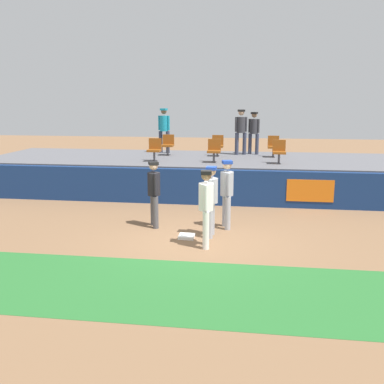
% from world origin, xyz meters
% --- Properties ---
extents(ground_plane, '(60.00, 60.00, 0.00)m').
position_xyz_m(ground_plane, '(0.00, 0.00, 0.00)').
color(ground_plane, brown).
extents(grass_foreground_strip, '(18.00, 2.80, 0.01)m').
position_xyz_m(grass_foreground_strip, '(0.00, -2.88, 0.00)').
color(grass_foreground_strip, '#26662B').
rests_on(grass_foreground_strip, ground_plane).
extents(first_base, '(0.40, 0.40, 0.08)m').
position_xyz_m(first_base, '(-0.26, 0.16, 0.04)').
color(first_base, white).
rests_on(first_base, ground_plane).
extents(player_fielder_home, '(0.39, 0.59, 1.87)m').
position_xyz_m(player_fielder_home, '(0.30, -0.43, 1.08)').
color(player_fielder_home, white).
rests_on(player_fielder_home, ground_plane).
extents(player_runner_visitor, '(0.44, 0.51, 1.89)m').
position_xyz_m(player_runner_visitor, '(0.69, 1.20, 1.09)').
color(player_runner_visitor, '#9EA3AD').
rests_on(player_runner_visitor, ground_plane).
extents(player_coach_visitor, '(0.37, 0.51, 1.84)m').
position_xyz_m(player_coach_visitor, '(0.34, 0.38, 1.07)').
color(player_coach_visitor, '#9EA3AD').
rests_on(player_coach_visitor, ground_plane).
extents(player_umpire, '(0.46, 0.48, 1.84)m').
position_xyz_m(player_umpire, '(-1.31, 1.04, 1.07)').
color(player_umpire, '#4C4C51').
rests_on(player_umpire, ground_plane).
extents(field_wall, '(18.00, 0.26, 1.21)m').
position_xyz_m(field_wall, '(0.02, 3.82, 0.60)').
color(field_wall, navy).
rests_on(field_wall, ground_plane).
extents(bleacher_platform, '(18.00, 4.80, 1.25)m').
position_xyz_m(bleacher_platform, '(0.00, 6.39, 0.62)').
color(bleacher_platform, '#59595E').
rests_on(bleacher_platform, ground_plane).
extents(seat_back_left, '(0.47, 0.44, 0.84)m').
position_xyz_m(seat_back_left, '(-2.09, 7.06, 1.72)').
color(seat_back_left, '#4C4C51').
rests_on(seat_back_left, bleacher_platform).
extents(seat_front_center, '(0.47, 0.44, 0.84)m').
position_xyz_m(seat_front_center, '(-0.02, 5.26, 1.72)').
color(seat_front_center, '#4C4C51').
rests_on(seat_front_center, bleacher_platform).
extents(seat_back_right, '(0.44, 0.44, 0.84)m').
position_xyz_m(seat_back_right, '(2.18, 7.06, 1.72)').
color(seat_back_right, '#4C4C51').
rests_on(seat_back_right, bleacher_platform).
extents(seat_back_center, '(0.46, 0.44, 0.84)m').
position_xyz_m(seat_back_center, '(-0.04, 7.06, 1.72)').
color(seat_back_center, '#4C4C51').
rests_on(seat_back_center, bleacher_platform).
extents(seat_front_right, '(0.46, 0.44, 0.84)m').
position_xyz_m(seat_front_right, '(2.30, 5.26, 1.72)').
color(seat_front_right, '#4C4C51').
rests_on(seat_front_right, bleacher_platform).
extents(seat_front_left, '(0.47, 0.44, 0.84)m').
position_xyz_m(seat_front_left, '(-2.24, 5.26, 1.72)').
color(seat_front_left, '#4C4C51').
rests_on(seat_front_left, bleacher_platform).
extents(spectator_hooded, '(0.46, 0.43, 1.74)m').
position_xyz_m(spectator_hooded, '(1.40, 7.87, 2.26)').
color(spectator_hooded, '#33384C').
rests_on(spectator_hooded, bleacher_platform).
extents(spectator_capped, '(0.52, 0.43, 1.88)m').
position_xyz_m(spectator_capped, '(-2.40, 7.85, 2.34)').
color(spectator_capped, '#33384C').
rests_on(spectator_capped, bleacher_platform).
extents(spectator_casual, '(0.50, 0.44, 1.85)m').
position_xyz_m(spectator_casual, '(0.87, 7.65, 2.32)').
color(spectator_casual, '#33384C').
rests_on(spectator_casual, bleacher_platform).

